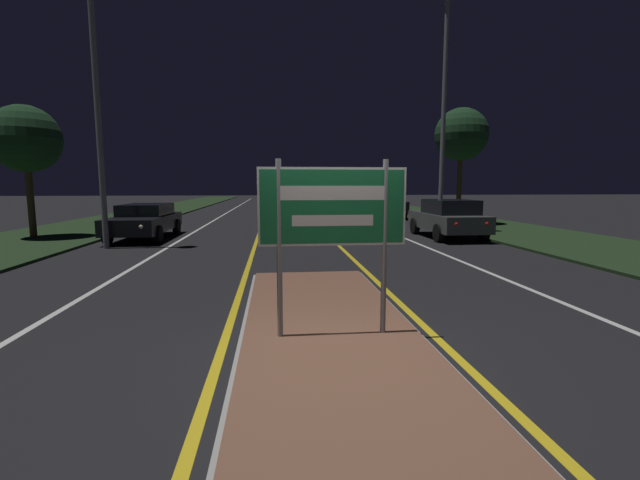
# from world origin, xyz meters

# --- Properties ---
(ground_plane) EXTENTS (160.00, 160.00, 0.00)m
(ground_plane) POSITION_xyz_m (0.00, 0.00, 0.00)
(ground_plane) COLOR black
(median_island) EXTENTS (2.41, 8.13, 0.10)m
(median_island) POSITION_xyz_m (0.00, 0.53, 0.04)
(median_island) COLOR #999993
(median_island) RESTS_ON ground_plane
(verge_left) EXTENTS (5.00, 100.00, 0.08)m
(verge_left) POSITION_xyz_m (-9.50, 20.00, 0.04)
(verge_left) COLOR #1E3319
(verge_left) RESTS_ON ground_plane
(verge_right) EXTENTS (5.00, 100.00, 0.08)m
(verge_right) POSITION_xyz_m (9.50, 20.00, 0.04)
(verge_right) COLOR #1E3319
(verge_right) RESTS_ON ground_plane
(centre_line_yellow_left) EXTENTS (0.12, 70.00, 0.01)m
(centre_line_yellow_left) POSITION_xyz_m (-1.40, 25.00, 0.00)
(centre_line_yellow_left) COLOR gold
(centre_line_yellow_left) RESTS_ON ground_plane
(centre_line_yellow_right) EXTENTS (0.12, 70.00, 0.01)m
(centre_line_yellow_right) POSITION_xyz_m (1.40, 25.00, 0.00)
(centre_line_yellow_right) COLOR gold
(centre_line_yellow_right) RESTS_ON ground_plane
(lane_line_white_left) EXTENTS (0.12, 70.00, 0.01)m
(lane_line_white_left) POSITION_xyz_m (-4.20, 25.00, 0.00)
(lane_line_white_left) COLOR silver
(lane_line_white_left) RESTS_ON ground_plane
(lane_line_white_right) EXTENTS (0.12, 70.00, 0.01)m
(lane_line_white_right) POSITION_xyz_m (4.20, 25.00, 0.00)
(lane_line_white_right) COLOR silver
(lane_line_white_right) RESTS_ON ground_plane
(edge_line_white_left) EXTENTS (0.10, 70.00, 0.01)m
(edge_line_white_left) POSITION_xyz_m (-7.20, 25.00, 0.00)
(edge_line_white_left) COLOR silver
(edge_line_white_left) RESTS_ON ground_plane
(edge_line_white_right) EXTENTS (0.10, 70.00, 0.01)m
(edge_line_white_right) POSITION_xyz_m (7.20, 25.00, 0.00)
(edge_line_white_right) COLOR silver
(edge_line_white_right) RESTS_ON ground_plane
(highway_sign) EXTENTS (1.86, 0.07, 2.24)m
(highway_sign) POSITION_xyz_m (0.00, 0.53, 1.65)
(highway_sign) COLOR gray
(highway_sign) RESTS_ON median_island
(streetlight_left_near) EXTENTS (0.62, 0.62, 10.03)m
(streetlight_left_near) POSITION_xyz_m (-6.11, 9.44, 6.92)
(streetlight_left_near) COLOR gray
(streetlight_left_near) RESTS_ON ground_plane
(streetlight_right_near) EXTENTS (0.60, 0.60, 9.84)m
(streetlight_right_near) POSITION_xyz_m (6.14, 12.41, 6.68)
(streetlight_right_near) COLOR gray
(streetlight_right_near) RESTS_ON ground_plane
(car_receding_0) EXTENTS (1.87, 4.24, 1.47)m
(car_receding_0) POSITION_xyz_m (5.88, 10.99, 0.77)
(car_receding_0) COLOR #4C514C
(car_receding_0) RESTS_ON ground_plane
(car_receding_1) EXTENTS (1.94, 4.81, 1.58)m
(car_receding_1) POSITION_xyz_m (6.01, 21.21, 0.84)
(car_receding_1) COLOR black
(car_receding_1) RESTS_ON ground_plane
(car_approaching_0) EXTENTS (1.91, 4.66, 1.30)m
(car_approaching_0) POSITION_xyz_m (-5.63, 12.02, 0.70)
(car_approaching_0) COLOR black
(car_approaching_0) RESTS_ON ground_plane
(roadside_palm_left) EXTENTS (2.42, 2.42, 4.81)m
(roadside_palm_left) POSITION_xyz_m (-9.69, 12.09, 3.66)
(roadside_palm_left) COLOR #4C3823
(roadside_palm_left) RESTS_ON verge_left
(roadside_palm_right) EXTENTS (2.60, 2.60, 5.72)m
(roadside_palm_right) POSITION_xyz_m (8.51, 15.99, 4.47)
(roadside_palm_right) COLOR #4C3823
(roadside_palm_right) RESTS_ON verge_right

